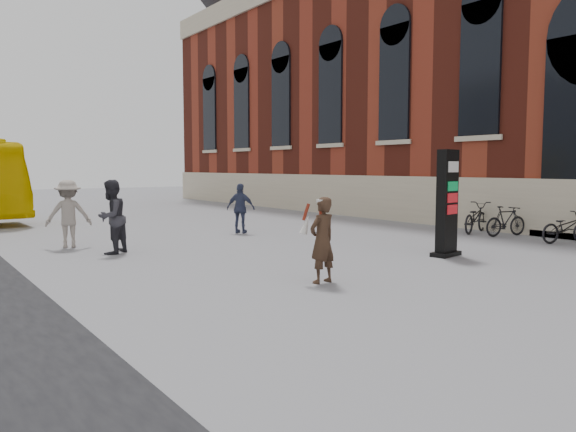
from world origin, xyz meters
TOP-DOWN VIEW (x-y plane):
  - ground at (0.00, 0.00)m, footprint 100.00×100.00m
  - station at (15.48, 6.00)m, footprint 12.15×44.50m
  - info_pylon at (3.92, 0.74)m, footprint 0.89×0.56m
  - woman at (-0.55, -0.02)m, footprint 0.66×0.61m
  - pedestrian_a at (-2.65, 5.75)m, footprint 1.14×1.11m
  - pedestrian_b at (-3.24, 7.52)m, footprint 1.30×0.94m
  - pedestrian_c at (2.21, 7.73)m, footprint 0.92×0.99m
  - bike_4 at (8.60, 0.33)m, footprint 1.81×1.02m
  - bike_5 at (8.60, 2.25)m, footprint 1.64×0.75m
  - bike_6 at (8.60, 3.38)m, footprint 2.03×1.24m

SIDE VIEW (x-z plane):
  - ground at x=0.00m, z-range 0.00..0.00m
  - bike_4 at x=8.60m, z-range 0.00..0.90m
  - bike_5 at x=8.60m, z-range 0.00..0.95m
  - bike_6 at x=8.60m, z-range 0.00..1.01m
  - pedestrian_c at x=2.21m, z-range 0.00..1.63m
  - woman at x=-0.55m, z-range 0.02..1.63m
  - pedestrian_b at x=-3.24m, z-range 0.00..1.82m
  - pedestrian_a at x=-2.65m, z-range 0.00..1.85m
  - info_pylon at x=3.92m, z-range 0.00..2.58m
  - station at x=15.48m, z-range -1.49..17.66m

